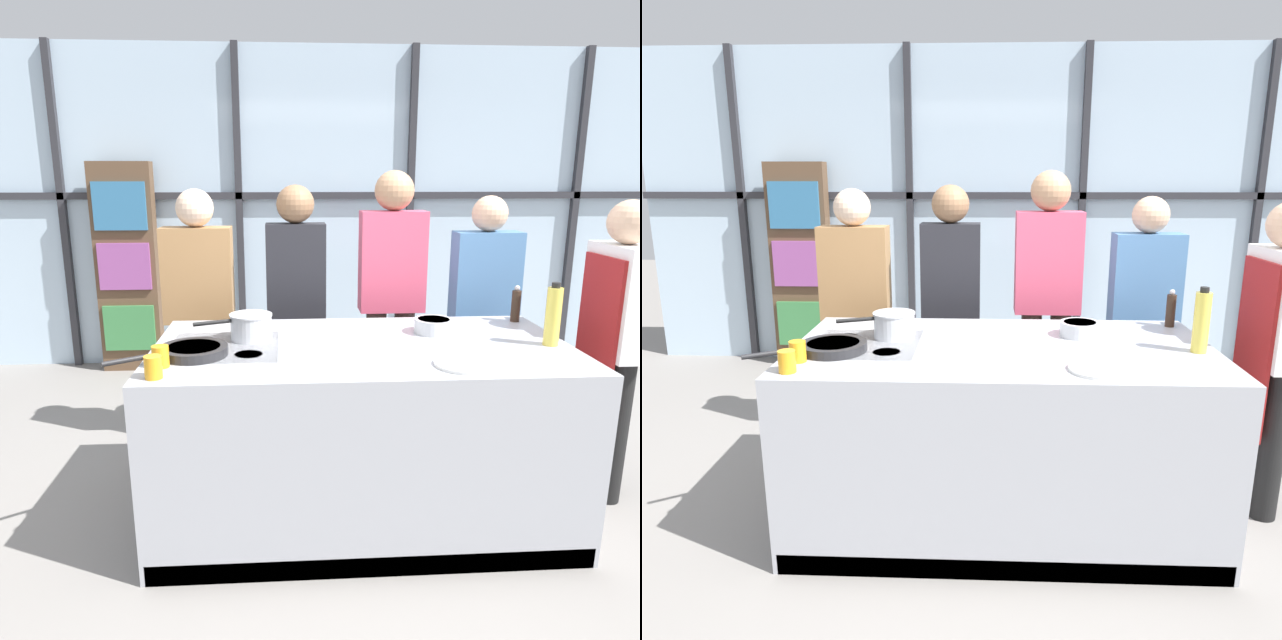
{
  "view_description": "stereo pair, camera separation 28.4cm",
  "coord_description": "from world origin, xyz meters",
  "views": [
    {
      "loc": [
        -0.37,
        -2.65,
        1.71
      ],
      "look_at": [
        -0.2,
        0.1,
        1.01
      ],
      "focal_mm": 32.0,
      "sensor_mm": 36.0,
      "label": 1
    },
    {
      "loc": [
        -0.09,
        -2.65,
        1.71
      ],
      "look_at": [
        -0.2,
        0.1,
        1.01
      ],
      "focal_mm": 32.0,
      "sensor_mm": 36.0,
      "label": 2
    }
  ],
  "objects": [
    {
      "name": "white_plate",
      "position": [
        0.4,
        -0.35,
        0.92
      ],
      "size": [
        0.27,
        0.27,
        0.01
      ],
      "primitive_type": "cylinder",
      "color": "white",
      "rests_on": "demo_island"
    },
    {
      "name": "oil_bottle",
      "position": [
        0.91,
        -0.07,
        1.06
      ],
      "size": [
        0.07,
        0.07,
        0.31
      ],
      "color": "#E0CC4C",
      "rests_on": "demo_island"
    },
    {
      "name": "back_window_wall",
      "position": [
        0.0,
        2.59,
        1.4
      ],
      "size": [
        6.4,
        0.1,
        2.8
      ],
      "color": "silver",
      "rests_on": "ground_plane"
    },
    {
      "name": "ground_plane",
      "position": [
        0.0,
        0.0,
        0.0
      ],
      "size": [
        18.0,
        18.0,
        0.0
      ],
      "primitive_type": "plane",
      "color": "gray"
    },
    {
      "name": "mixing_bowl",
      "position": [
        0.4,
        0.19,
        0.95
      ],
      "size": [
        0.2,
        0.2,
        0.07
      ],
      "color": "silver",
      "rests_on": "demo_island"
    },
    {
      "name": "saucepan",
      "position": [
        -0.55,
        0.12,
        0.98
      ],
      "size": [
        0.38,
        0.22,
        0.13
      ],
      "color": "silver",
      "rests_on": "demo_island"
    },
    {
      "name": "bookshelf",
      "position": [
        -1.75,
        2.4,
        0.92
      ],
      "size": [
        0.52,
        0.19,
        1.83
      ],
      "color": "brown",
      "rests_on": "ground_plane"
    },
    {
      "name": "pepper_grinder",
      "position": [
        0.92,
        0.4,
        1.0
      ],
      "size": [
        0.05,
        0.05,
        0.21
      ],
      "color": "#332319",
      "rests_on": "demo_island"
    },
    {
      "name": "demo_island",
      "position": [
        -0.0,
        -0.0,
        0.45
      ],
      "size": [
        2.02,
        1.05,
        0.91
      ],
      "color": "#A8AAB2",
      "rests_on": "ground_plane"
    },
    {
      "name": "chef",
      "position": [
        1.35,
        0.12,
        0.9
      ],
      "size": [
        0.23,
        0.42,
        1.6
      ],
      "rotation": [
        0.0,
        0.0,
        1.57
      ],
      "color": "black",
      "rests_on": "ground_plane"
    },
    {
      "name": "spectator_far_left",
      "position": [
        -0.91,
        0.88,
        0.93
      ],
      "size": [
        0.43,
        0.23,
        1.64
      ],
      "rotation": [
        0.0,
        0.0,
        3.14
      ],
      "color": "#47382D",
      "rests_on": "ground_plane"
    },
    {
      "name": "spectator_center_left",
      "position": [
        -0.3,
        0.88,
        0.97
      ],
      "size": [
        0.37,
        0.23,
        1.66
      ],
      "rotation": [
        0.0,
        0.0,
        3.14
      ],
      "color": "#47382D",
      "rests_on": "ground_plane"
    },
    {
      "name": "spectator_far_right",
      "position": [
        0.91,
        0.88,
        0.9
      ],
      "size": [
        0.42,
        0.22,
        1.59
      ],
      "rotation": [
        0.0,
        0.0,
        3.14
      ],
      "color": "black",
      "rests_on": "ground_plane"
    },
    {
      "name": "spectator_center_right",
      "position": [
        0.3,
        0.88,
        1.01
      ],
      "size": [
        0.41,
        0.24,
        1.74
      ],
      "rotation": [
        0.0,
        0.0,
        3.14
      ],
      "color": "#47382D",
      "rests_on": "ground_plane"
    },
    {
      "name": "frying_pan",
      "position": [
        -0.8,
        -0.13,
        0.93
      ],
      "size": [
        0.51,
        0.38,
        0.04
      ],
      "color": "#232326",
      "rests_on": "demo_island"
    },
    {
      "name": "juice_glass_far",
      "position": [
        -0.91,
        -0.29,
        0.96
      ],
      "size": [
        0.07,
        0.07,
        0.09
      ],
      "primitive_type": "cylinder",
      "color": "orange",
      "rests_on": "demo_island"
    },
    {
      "name": "juice_glass_near",
      "position": [
        -0.91,
        -0.43,
        0.96
      ],
      "size": [
        0.07,
        0.07,
        0.09
      ],
      "primitive_type": "cylinder",
      "color": "orange",
      "rests_on": "demo_island"
    }
  ]
}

